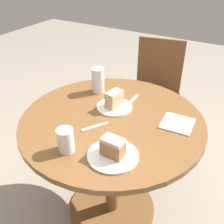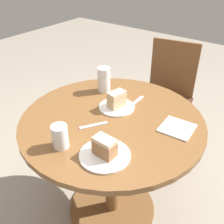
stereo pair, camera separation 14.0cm
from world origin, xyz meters
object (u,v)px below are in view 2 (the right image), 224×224
(cake_slice_near, at_px, (117,99))
(cake_slice_far, at_px, (105,147))
(glass_water, at_px, (60,138))
(glass_lemonade, at_px, (104,81))
(plate_near, at_px, (117,107))
(plate_far, at_px, (105,155))
(chair, at_px, (166,97))

(cake_slice_near, xyz_separation_m, cake_slice_far, (0.20, -0.36, -0.00))
(glass_water, bearing_deg, glass_lemonade, 108.08)
(plate_near, xyz_separation_m, plate_far, (0.20, -0.36, 0.00))
(plate_far, xyz_separation_m, cake_slice_far, (0.00, 0.00, 0.05))
(plate_far, bearing_deg, glass_lemonade, 128.60)
(plate_far, height_order, cake_slice_far, cake_slice_far)
(cake_slice_far, height_order, glass_lemonade, glass_lemonade)
(cake_slice_far, bearing_deg, glass_lemonade, 128.60)
(plate_far, distance_m, cake_slice_far, 0.05)
(chair, distance_m, glass_water, 1.25)
(glass_water, bearing_deg, cake_slice_near, 89.12)
(glass_water, bearing_deg, cake_slice_far, 18.90)
(chair, xyz_separation_m, glass_lemonade, (-0.15, -0.65, 0.36))
(glass_lemonade, bearing_deg, chair, 77.36)
(chair, relative_size, cake_slice_far, 8.84)
(chair, relative_size, plate_far, 3.95)
(chair, bearing_deg, glass_lemonade, -113.40)
(plate_near, relative_size, glass_lemonade, 1.30)
(chair, relative_size, glass_lemonade, 5.79)
(chair, distance_m, cake_slice_near, 0.85)
(glass_lemonade, height_order, glass_water, glass_lemonade)
(cake_slice_near, distance_m, cake_slice_far, 0.41)
(chair, height_order, cake_slice_near, chair)
(chair, bearing_deg, cake_slice_far, -88.93)
(glass_lemonade, bearing_deg, cake_slice_near, -32.70)
(cake_slice_near, relative_size, glass_water, 0.96)
(plate_far, distance_m, cake_slice_near, 0.41)
(chair, xyz_separation_m, cake_slice_near, (0.04, -0.77, 0.35))
(cake_slice_far, height_order, glass_water, glass_water)
(plate_far, bearing_deg, cake_slice_near, 118.66)
(chair, height_order, plate_near, chair)
(plate_near, bearing_deg, glass_water, -90.88)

